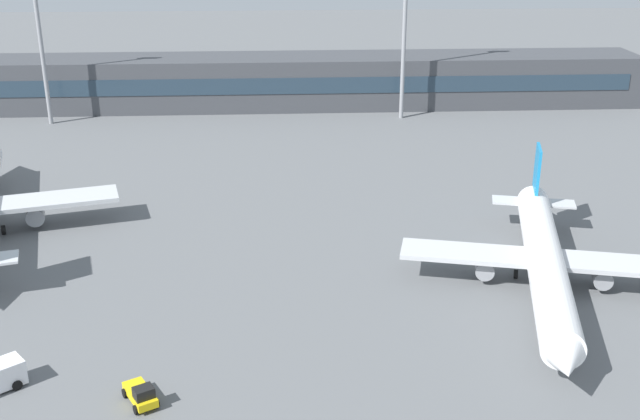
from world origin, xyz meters
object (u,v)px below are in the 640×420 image
floodlight_tower_west (39,31)px  floodlight_tower_east (405,13)px  baggage_tug_yellow (141,394)px  airplane_near (545,262)px

floodlight_tower_west → floodlight_tower_east: 59.21m
baggage_tug_yellow → floodlight_tower_east: 88.22m
airplane_near → baggage_tug_yellow: size_ratio=9.92×
baggage_tug_yellow → floodlight_tower_west: (-27.62, 80.21, 14.53)m
floodlight_tower_west → airplane_near: bearing=-45.7°
baggage_tug_yellow → floodlight_tower_west: 86.07m
airplane_near → floodlight_tower_west: (-62.65, 64.11, 12.40)m
floodlight_tower_east → airplane_near: bearing=-86.9°
airplane_near → floodlight_tower_west: size_ratio=1.45×
airplane_near → floodlight_tower_east: floodlight_tower_east is taller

